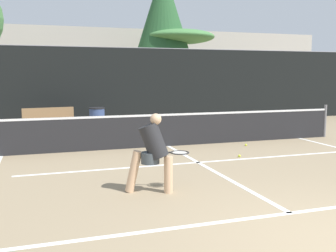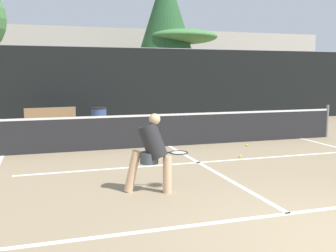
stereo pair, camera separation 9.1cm
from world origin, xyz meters
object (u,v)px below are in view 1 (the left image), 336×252
at_px(parked_car, 51,107).
at_px(courtside_bench, 49,118).
at_px(player_practicing, 153,151).
at_px(trash_bin, 97,119).

bearing_deg(parked_car, courtside_bench, -92.95).
bearing_deg(courtside_bench, player_practicing, -87.11).
relative_size(trash_bin, parked_car, 0.19).
bearing_deg(player_practicing, courtside_bench, 122.37).
distance_m(courtside_bench, parked_car, 3.64).
height_order(player_practicing, trash_bin, player_practicing).
height_order(player_practicing, courtside_bench, player_practicing).
xyz_separation_m(courtside_bench, trash_bin, (1.73, -0.14, -0.06)).
bearing_deg(player_practicing, parked_car, 118.44).
distance_m(courtside_bench, trash_bin, 1.74).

